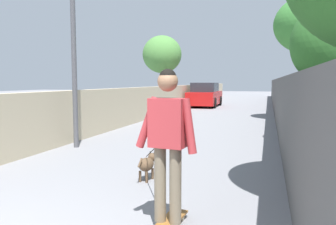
{
  "coord_description": "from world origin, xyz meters",
  "views": [
    {
      "loc": [
        -1.45,
        -2.31,
        1.63
      ],
      "look_at": [
        4.94,
        -0.39,
        1.0
      ],
      "focal_mm": 35.64,
      "sensor_mm": 36.0,
      "label": 1
    }
  ],
  "objects": [
    {
      "name": "lamp_post",
      "position": [
        5.68,
        2.21,
        2.85
      ],
      "size": [
        0.36,
        0.36,
        4.14
      ],
      "color": "#4C4C51",
      "rests_on": "ground"
    },
    {
      "name": "person_skateboarder",
      "position": [
        1.94,
        -1.29,
        1.07
      ],
      "size": [
        0.26,
        0.71,
        1.67
      ],
      "color": "#726651",
      "rests_on": "skateboard"
    },
    {
      "name": "wall_left",
      "position": [
        12.0,
        2.76,
        0.69
      ],
      "size": [
        48.0,
        0.3,
        1.38
      ],
      "primitive_type": "cube",
      "color": "tan",
      "rests_on": "ground"
    },
    {
      "name": "car_near",
      "position": [
        19.81,
        1.61,
        0.71
      ],
      "size": [
        3.91,
        1.8,
        1.54
      ],
      "color": "#B71414",
      "rests_on": "ground"
    },
    {
      "name": "ground_plane",
      "position": [
        14.0,
        0.0,
        0.0
      ],
      "size": [
        80.0,
        80.0,
        0.0
      ],
      "primitive_type": "plane",
      "color": "gray"
    },
    {
      "name": "tree_right_near",
      "position": [
        13.0,
        -3.79,
        3.85
      ],
      "size": [
        2.75,
        2.75,
        5.02
      ],
      "color": "brown",
      "rests_on": "ground"
    },
    {
      "name": "fence_right",
      "position": [
        12.0,
        -2.76,
        0.87
      ],
      "size": [
        48.0,
        0.3,
        1.73
      ],
      "primitive_type": "cube",
      "color": "#4C4C4C",
      "rests_on": "ground"
    },
    {
      "name": "tree_left_mid",
      "position": [
        19.0,
        4.25,
        3.31
      ],
      "size": [
        2.48,
        2.48,
        4.52
      ],
      "color": "brown",
      "rests_on": "ground"
    },
    {
      "name": "dog",
      "position": [
        3.6,
        -0.44,
        0.28
      ],
      "size": [
        1.95,
        0.99,
        1.06
      ],
      "color": "brown",
      "rests_on": "ground"
    },
    {
      "name": "tree_right_far",
      "position": [
        7.5,
        -3.73,
        2.5
      ],
      "size": [
        1.91,
        1.91,
        3.55
      ],
      "color": "#473523",
      "rests_on": "ground"
    },
    {
      "name": "skateboard",
      "position": [
        1.94,
        -1.29,
        0.07
      ],
      "size": [
        0.82,
        0.28,
        0.08
      ],
      "color": "brown",
      "rests_on": "ground"
    }
  ]
}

